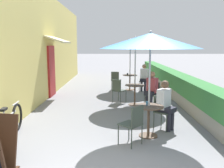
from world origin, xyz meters
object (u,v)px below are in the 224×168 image
object	(u,v)px
patio_umbrella_near	(150,41)
patio_table_far	(130,80)
patio_umbrella_far	(130,43)
cafe_chair_near_right	(133,122)
cafe_chair_mid_left	(153,93)
cafe_chair_mid_right	(118,89)
cafe_chair_far_left	(115,79)
coffee_cup_far	(127,74)
patio_table_near	(148,116)
patio_table_mid	(134,91)
seated_patron_mid_left	(151,88)
seated_patron_near_left	(165,103)
coffee_cup_near	(147,103)
cafe_chair_near_left	(161,109)
seated_patron_far_right	(144,76)
bicycle_leaning	(9,123)
patio_umbrella_mid	(135,42)
cafe_chair_far_right	(144,80)

from	to	relation	value
patio_umbrella_near	patio_table_far	size ratio (longest dim) A/B	3.34
patio_table_far	patio_umbrella_far	distance (m)	1.71
patio_umbrella_near	patio_umbrella_far	distance (m)	6.15
cafe_chair_near_right	cafe_chair_mid_left	size ratio (longest dim) A/B	1.00
cafe_chair_mid_right	patio_umbrella_far	size ratio (longest dim) A/B	0.36
cafe_chair_far_left	coffee_cup_far	bearing A→B (deg)	-4.35
patio_table_near	patio_table_mid	bearing A→B (deg)	90.74
patio_table_mid	seated_patron_mid_left	world-z (taller)	seated_patron_mid_left
seated_patron_mid_left	coffee_cup_far	distance (m)	3.45
seated_patron_near_left	coffee_cup_near	size ratio (longest dim) A/B	13.89
cafe_chair_near_left	seated_patron_far_right	xyz separation A→B (m)	(0.23, 5.35, 0.17)
patio_table_near	coffee_cup_near	size ratio (longest dim) A/B	8.09
seated_patron_near_left	coffee_cup_far	xyz separation A→B (m)	(-0.61, 5.59, 0.09)
cafe_chair_near_left	patio_table_mid	bearing A→B (deg)	-127.42
seated_patron_mid_left	seated_patron_far_right	distance (m)	3.24
coffee_cup_far	cafe_chair_mid_left	bearing A→B (deg)	-78.65
cafe_chair_far_left	bicycle_leaning	world-z (taller)	cafe_chair_far_left
coffee_cup_near	patio_umbrella_mid	distance (m)	3.37
patio_table_near	patio_umbrella_near	xyz separation A→B (m)	(-0.00, 0.00, 1.71)
coffee_cup_near	patio_umbrella_far	distance (m)	6.25
patio_umbrella_near	seated_patron_near_left	xyz separation A→B (m)	(0.49, 0.48, -1.52)
patio_umbrella_mid	coffee_cup_far	size ratio (longest dim) A/B	27.04
cafe_chair_far_left	cafe_chair_near_right	bearing A→B (deg)	-69.45
seated_patron_mid_left	patio_table_far	world-z (taller)	seated_patron_mid_left
bicycle_leaning	cafe_chair_mid_left	bearing A→B (deg)	34.76
cafe_chair_far_right	seated_patron_far_right	bearing A→B (deg)	90.00
cafe_chair_far_left	bicycle_leaning	bearing A→B (deg)	-93.08
cafe_chair_far_right	seated_patron_near_left	bearing A→B (deg)	106.43
seated_patron_mid_left	coffee_cup_far	bearing A→B (deg)	-41.92
cafe_chair_far_left	seated_patron_far_right	bearing A→B (deg)	1.72
patio_umbrella_far	cafe_chair_far_left	xyz separation A→B (m)	(-0.67, 0.14, -1.69)
cafe_chair_far_left	seated_patron_mid_left	bearing A→B (deg)	-54.10
patio_table_mid	patio_umbrella_far	size ratio (longest dim) A/B	0.30
patio_umbrella_near	seated_patron_near_left	size ratio (longest dim) A/B	1.95
cafe_chair_near_left	cafe_chair_mid_left	world-z (taller)	same
patio_umbrella_near	patio_umbrella_mid	distance (m)	3.12
coffee_cup_near	cafe_chair_mid_right	xyz separation A→B (m)	(-0.60, 3.41, -0.26)
cafe_chair_mid_left	seated_patron_far_right	xyz separation A→B (m)	(0.09, 3.15, 0.17)
patio_table_mid	cafe_chair_far_right	distance (m)	2.98
patio_umbrella_mid	cafe_chair_mid_left	size ratio (longest dim) A/B	2.80
seated_patron_mid_left	coffee_cup_near	bearing A→B (deg)	117.24
cafe_chair_mid_right	seated_patron_far_right	world-z (taller)	seated_patron_far_right
patio_umbrella_near	cafe_chair_near_left	world-z (taller)	patio_umbrella_near
cafe_chair_mid_left	seated_patron_near_left	bearing A→B (deg)	126.75
seated_patron_near_left	coffee_cup_near	bearing A→B (deg)	-8.95
seated_patron_near_left	cafe_chair_near_right	distance (m)	1.38
patio_table_near	coffee_cup_near	bearing A→B (deg)	108.27
seated_patron_near_left	patio_table_far	distance (m)	5.70
coffee_cup_near	seated_patron_far_right	distance (m)	5.87
patio_table_far	patio_table_near	bearing A→B (deg)	-90.00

